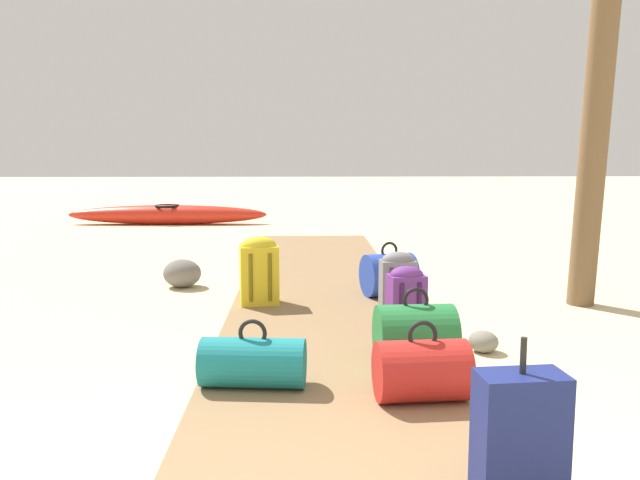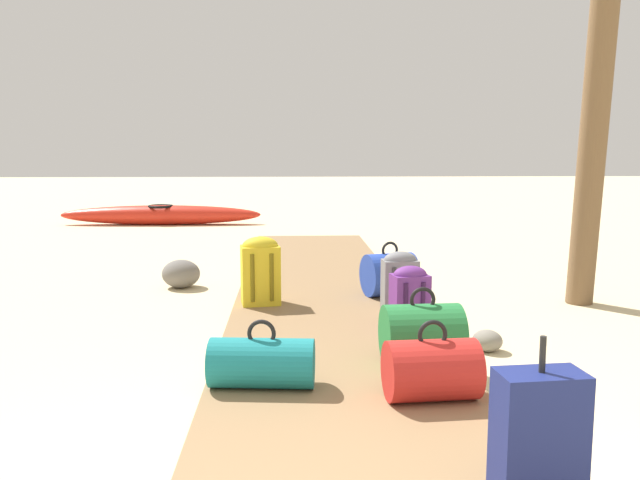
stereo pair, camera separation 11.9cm
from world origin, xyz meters
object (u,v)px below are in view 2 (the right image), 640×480
(suitcase_navy, at_px, (538,441))
(backpack_grey, at_px, (400,280))
(backpack_yellow, at_px, (260,269))
(duffel_bag_green, at_px, (422,335))
(backpack_purple, at_px, (410,296))
(duffel_bag_teal, at_px, (262,363))
(kayak, at_px, (161,215))
(duffel_bag_blue, at_px, (390,274))
(duffel_bag_red, at_px, (432,370))

(suitcase_navy, bearing_deg, backpack_grey, 90.16)
(backpack_yellow, distance_m, backpack_grey, 1.22)
(duffel_bag_green, relative_size, backpack_grey, 0.99)
(backpack_purple, relative_size, duffel_bag_teal, 0.78)
(kayak, bearing_deg, backpack_yellow, -72.39)
(duffel_bag_teal, bearing_deg, backpack_grey, 57.76)
(duffel_bag_blue, height_order, duffel_bag_teal, duffel_bag_blue)
(duffel_bag_red, distance_m, backpack_grey, 1.95)
(backpack_purple, distance_m, duffel_bag_teal, 1.60)
(backpack_yellow, relative_size, duffel_bag_green, 1.19)
(duffel_bag_red, bearing_deg, duffel_bag_teal, 166.13)
(backpack_yellow, xyz_separation_m, backpack_grey, (1.18, -0.33, -0.05))
(backpack_yellow, bearing_deg, duffel_bag_green, -57.44)
(duffel_bag_red, xyz_separation_m, backpack_grey, (0.15, 1.95, 0.10))
(duffel_bag_blue, height_order, backpack_grey, backpack_grey)
(kayak, bearing_deg, duffel_bag_red, -70.71)
(duffel_bag_blue, height_order, backpack_yellow, backpack_yellow)
(backpack_yellow, xyz_separation_m, suitcase_navy, (1.19, -3.37, -0.05))
(duffel_bag_red, height_order, duffel_bag_teal, duffel_bag_red)
(duffel_bag_blue, relative_size, duffel_bag_red, 1.04)
(suitcase_navy, bearing_deg, duffel_bag_red, 98.45)
(backpack_grey, relative_size, kayak, 0.13)
(duffel_bag_blue, distance_m, duffel_bag_green, 2.00)
(backpack_grey, bearing_deg, backpack_purple, -91.55)
(duffel_bag_blue, distance_m, backpack_grey, 0.63)
(backpack_grey, height_order, kayak, backpack_grey)
(suitcase_navy, relative_size, kayak, 0.17)
(backpack_grey, distance_m, kayak, 8.07)
(duffel_bag_blue, height_order, backpack_purple, duffel_bag_blue)
(backpack_purple, height_order, backpack_yellow, backpack_yellow)
(duffel_bag_green, xyz_separation_m, suitcase_navy, (0.10, -1.67, 0.07))
(backpack_yellow, height_order, backpack_grey, backpack_yellow)
(duffel_bag_red, bearing_deg, duffel_bag_blue, 86.37)
(duffel_bag_red, xyz_separation_m, kayak, (-3.24, 9.27, -0.06))
(duffel_bag_red, height_order, backpack_grey, backpack_grey)
(backpack_yellow, bearing_deg, backpack_grey, -15.62)
(duffel_bag_blue, bearing_deg, suitcase_navy, -90.00)
(duffel_bag_blue, xyz_separation_m, duffel_bag_red, (-0.16, -2.57, -0.03))
(duffel_bag_green, xyz_separation_m, duffel_bag_teal, (-0.99, -0.34, -0.05))
(duffel_bag_teal, distance_m, backpack_grey, 2.03)
(suitcase_navy, height_order, kayak, suitcase_navy)
(duffel_bag_red, bearing_deg, suitcase_navy, -81.55)
(duffel_bag_blue, relative_size, duffel_bag_teal, 0.87)
(suitcase_navy, relative_size, duffel_bag_teal, 1.09)
(duffel_bag_blue, xyz_separation_m, duffel_bag_green, (-0.10, -1.99, -0.00))
(duffel_bag_green, bearing_deg, duffel_bag_red, -96.21)
(suitcase_navy, height_order, duffel_bag_teal, suitcase_navy)
(duffel_bag_red, height_order, duffel_bag_green, duffel_bag_green)
(duffel_bag_blue, distance_m, backpack_yellow, 1.23)
(backpack_yellow, bearing_deg, backpack_purple, -36.59)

